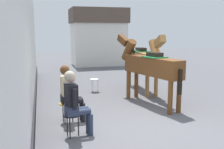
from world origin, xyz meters
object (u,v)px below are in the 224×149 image
Objects in this scene: saddled_horse_near at (149,66)px; saddled_horse_far at (143,60)px; seated_visitor_far at (69,91)px; spare_stool_white at (94,81)px; seated_visitor_near at (74,100)px.

saddled_horse_near is 1.65m from saddled_horse_far.
spare_stool_white is (1.21, 3.04, -0.38)m from seated_visitor_far.
saddled_horse_far is (0.43, 1.59, 0.00)m from saddled_horse_near.
saddled_horse_far reaches higher than seated_visitor_near.
spare_stool_white is (-1.26, 2.02, -0.76)m from saddled_horse_near.
spare_stool_white is at bearing 68.25° from seated_visitor_far.
saddled_horse_near is (2.47, 1.02, 0.38)m from seated_visitor_far.
seated_visitor_near is 0.48× the size of saddled_horse_near.
saddled_horse_near reaches higher than seated_visitor_far.
saddled_horse_near is at bearing -58.11° from spare_stool_white.
spare_stool_white is at bearing 165.89° from saddled_horse_far.
seated_visitor_near is 4.56m from saddled_horse_far.
seated_visitor_far is 3.02× the size of spare_stool_white.
seated_visitor_near is at bearing -142.05° from saddled_horse_near.
seated_visitor_near and seated_visitor_far have the same top height.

